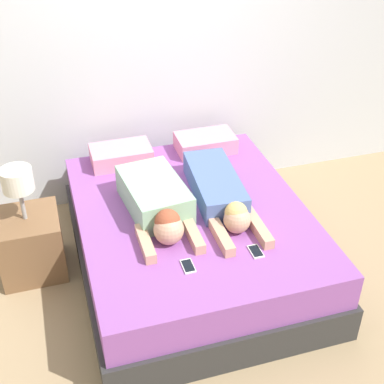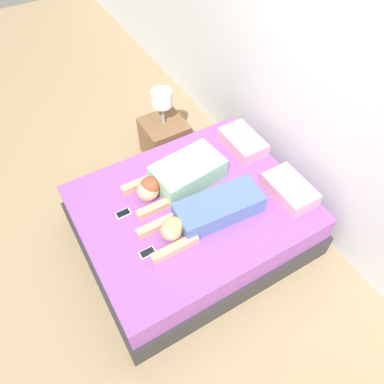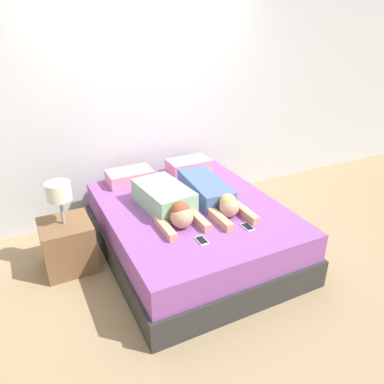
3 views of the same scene
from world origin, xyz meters
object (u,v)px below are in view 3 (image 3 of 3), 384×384
object	(u,v)px
bed	(192,230)
pillow_head_right	(189,165)
pillow_head_left	(130,176)
person_left	(168,201)
cell_phone_right	(247,227)
nightstand	(67,242)
person_right	(211,193)
cell_phone_left	(202,240)

from	to	relation	value
bed	pillow_head_right	bearing A→B (deg)	65.73
pillow_head_left	person_left	bearing A→B (deg)	-82.07
cell_phone_right	nightstand	xyz separation A→B (m)	(-1.39, 0.87, -0.26)
pillow_head_left	pillow_head_right	world-z (taller)	same
bed	pillow_head_left	world-z (taller)	pillow_head_left
bed	person_left	bearing A→B (deg)	178.32
pillow_head_left	nightstand	bearing A→B (deg)	-148.84
person_right	cell_phone_left	size ratio (longest dim) A/B	8.32
pillow_head_left	person_left	xyz separation A→B (m)	(0.11, -0.78, 0.04)
person_left	cell_phone_left	size ratio (longest dim) A/B	7.06
person_left	cell_phone_right	size ratio (longest dim) A/B	7.06
pillow_head_right	cell_phone_right	xyz separation A→B (m)	(-0.10, -1.35, -0.06)
pillow_head_right	nightstand	bearing A→B (deg)	-162.39
person_right	cell_phone_left	bearing A→B (deg)	-125.02
pillow_head_right	person_right	distance (m)	0.78
person_right	cell_phone_right	bearing A→B (deg)	-86.13
bed	pillow_head_left	distance (m)	0.93
cell_phone_left	pillow_head_right	bearing A→B (deg)	67.83
bed	person_right	bearing A→B (deg)	5.15
cell_phone_left	person_right	bearing A→B (deg)	54.98
bed	cell_phone_right	xyz separation A→B (m)	(0.25, -0.56, 0.27)
person_right	bed	bearing A→B (deg)	-174.85
person_left	person_right	xyz separation A→B (m)	(0.46, 0.01, -0.02)
nightstand	bed	bearing A→B (deg)	-15.38
pillow_head_right	person_left	world-z (taller)	person_left
pillow_head_left	cell_phone_right	xyz separation A→B (m)	(0.61, -1.35, -0.06)
pillow_head_right	person_right	bearing A→B (deg)	-100.36
person_right	cell_phone_left	distance (m)	0.72
bed	cell_phone_right	world-z (taller)	cell_phone_right
cell_phone_left	person_left	bearing A→B (deg)	94.85
bed	nightstand	xyz separation A→B (m)	(-1.14, 0.31, 0.02)
person_right	cell_phone_right	size ratio (longest dim) A/B	8.32
person_right	cell_phone_left	world-z (taller)	person_right
person_left	cell_phone_left	world-z (taller)	person_left
person_left	person_right	distance (m)	0.46
bed	cell_phone_right	size ratio (longest dim) A/B	15.32
bed	person_right	size ratio (longest dim) A/B	1.84
cell_phone_right	pillow_head_right	bearing A→B (deg)	85.70
pillow_head_right	cell_phone_left	bearing A→B (deg)	-112.17
person_left	cell_phone_right	world-z (taller)	person_left
pillow_head_right	person_left	distance (m)	0.99
pillow_head_left	nightstand	world-z (taller)	nightstand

